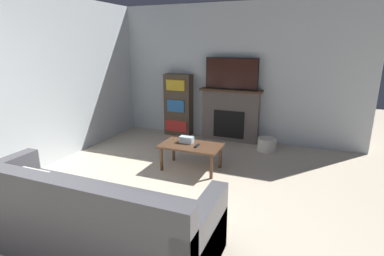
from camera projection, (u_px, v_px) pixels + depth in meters
wall_back at (225, 73)px, 6.05m from camera, size 5.45×0.06×2.70m
wall_side at (51, 81)px, 4.82m from camera, size 0.06×5.53×2.70m
fireplace at (230, 115)px, 6.08m from camera, size 1.25×0.28×1.06m
tv at (232, 74)px, 5.84m from camera, size 1.05×0.03×0.61m
couch at (84, 219)px, 2.90m from camera, size 2.57×0.94×0.88m
coffee_table at (191, 148)px, 4.70m from camera, size 0.95×0.57×0.41m
tissue_box at (186, 140)px, 4.77m from camera, size 0.22×0.12×0.10m
remote_control at (197, 146)px, 4.60m from camera, size 0.04×0.15×0.02m
bookshelf at (178, 105)px, 6.44m from camera, size 0.59×0.29×1.32m
storage_basket at (267, 144)px, 5.57m from camera, size 0.34×0.34×0.24m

